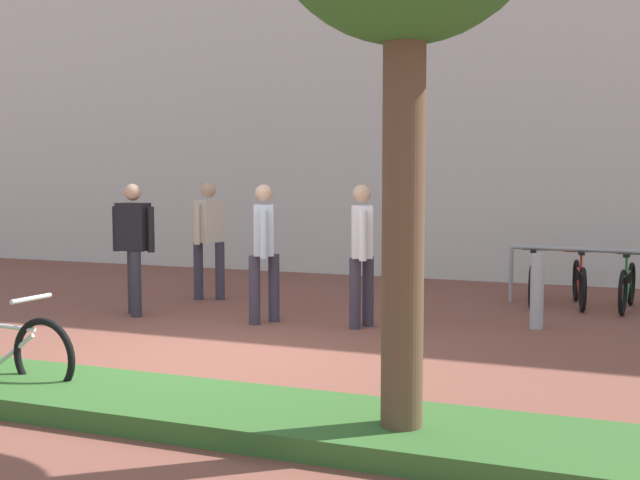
{
  "coord_description": "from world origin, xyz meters",
  "views": [
    {
      "loc": [
        3.76,
        -6.94,
        1.83
      ],
      "look_at": [
        0.35,
        1.91,
        1.04
      ],
      "focal_mm": 43.82,
      "sensor_mm": 36.0,
      "label": 1
    }
  ],
  "objects_px": {
    "bike_rack_cluster": "(627,285)",
    "person_shirt_white": "(264,244)",
    "bollard_steel": "(537,291)",
    "person_shirt_blue": "(362,246)",
    "person_casual_tan": "(209,233)",
    "person_suited_navy": "(134,240)"
  },
  "relations": [
    {
      "from": "bike_rack_cluster",
      "to": "person_shirt_white",
      "type": "relative_size",
      "value": 1.86
    },
    {
      "from": "bike_rack_cluster",
      "to": "person_casual_tan",
      "type": "height_order",
      "value": "person_casual_tan"
    },
    {
      "from": "bike_rack_cluster",
      "to": "bollard_steel",
      "type": "bearing_deg",
      "value": -119.42
    },
    {
      "from": "person_casual_tan",
      "to": "person_shirt_blue",
      "type": "bearing_deg",
      "value": -23.72
    },
    {
      "from": "person_shirt_blue",
      "to": "person_casual_tan",
      "type": "bearing_deg",
      "value": 156.28
    },
    {
      "from": "person_suited_navy",
      "to": "bollard_steel",
      "type": "bearing_deg",
      "value": 10.66
    },
    {
      "from": "bollard_steel",
      "to": "person_shirt_blue",
      "type": "distance_m",
      "value": 2.15
    },
    {
      "from": "person_casual_tan",
      "to": "person_shirt_blue",
      "type": "xyz_separation_m",
      "value": [
        2.75,
        -1.21,
        0.0
      ]
    },
    {
      "from": "bike_rack_cluster",
      "to": "person_casual_tan",
      "type": "distance_m",
      "value": 5.92
    },
    {
      "from": "bike_rack_cluster",
      "to": "bollard_steel",
      "type": "height_order",
      "value": "bollard_steel"
    },
    {
      "from": "person_shirt_blue",
      "to": "person_suited_navy",
      "type": "height_order",
      "value": "same"
    },
    {
      "from": "bollard_steel",
      "to": "person_shirt_blue",
      "type": "xyz_separation_m",
      "value": [
        -1.98,
        -0.67,
        0.53
      ]
    },
    {
      "from": "person_shirt_white",
      "to": "person_suited_navy",
      "type": "xyz_separation_m",
      "value": [
        -1.83,
        -0.1,
        0.0
      ]
    },
    {
      "from": "bike_rack_cluster",
      "to": "person_shirt_white",
      "type": "bearing_deg",
      "value": -147.78
    },
    {
      "from": "person_casual_tan",
      "to": "person_shirt_white",
      "type": "height_order",
      "value": "same"
    },
    {
      "from": "bollard_steel",
      "to": "person_shirt_white",
      "type": "distance_m",
      "value": 3.34
    },
    {
      "from": "bollard_steel",
      "to": "person_suited_navy",
      "type": "xyz_separation_m",
      "value": [
        -5.02,
        -0.94,
        0.53
      ]
    },
    {
      "from": "person_casual_tan",
      "to": "bike_rack_cluster",
      "type": "bearing_deg",
      "value": 12.42
    },
    {
      "from": "person_suited_navy",
      "to": "bike_rack_cluster",
      "type": "bearing_deg",
      "value": 24.49
    },
    {
      "from": "bike_rack_cluster",
      "to": "bollard_steel",
      "type": "distance_m",
      "value": 2.07
    },
    {
      "from": "bollard_steel",
      "to": "person_shirt_white",
      "type": "xyz_separation_m",
      "value": [
        -3.18,
        -0.84,
        0.53
      ]
    },
    {
      "from": "person_shirt_white",
      "to": "person_suited_navy",
      "type": "distance_m",
      "value": 1.83
    }
  ]
}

